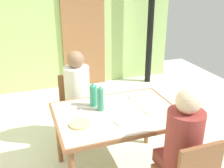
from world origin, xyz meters
TOP-DOWN VIEW (x-y plane):
  - wall_back at (0.00, 2.62)m, footprint 4.75×0.10m
  - door_wooden at (0.59, 2.54)m, footprint 0.80×0.05m
  - stove_pipe_column at (1.83, 2.27)m, footprint 0.12×0.12m
  - dining_table at (0.29, -0.04)m, footprint 1.25×0.90m
  - chair_far_diner at (0.03, 0.76)m, footprint 0.40×0.40m
  - person_near_diner at (0.61, -0.71)m, footprint 0.30×0.37m
  - person_far_diner at (0.03, 0.62)m, footprint 0.30×0.37m
  - water_bottle_green_near at (0.11, 0.18)m, footprint 0.08×0.08m
  - water_bottle_green_far at (0.15, 0.06)m, footprint 0.07×0.07m
  - dinner_plate_near_left at (0.63, 0.21)m, footprint 0.20×0.20m
  - dinner_plate_near_right at (0.29, -0.23)m, footprint 0.19×0.19m
  - dinner_plate_far_center at (0.64, -0.12)m, footprint 0.19×0.19m
  - drinking_glass_by_near_diner at (0.81, -0.35)m, footprint 0.06×0.06m
  - bread_plate_sliced at (-0.12, -0.15)m, footprint 0.19×0.19m
  - cutlery_knife_near at (-0.04, 0.12)m, footprint 0.04×0.15m
  - cutlery_fork_near at (0.39, 0.18)m, footprint 0.13×0.10m
  - cutlery_knife_far at (-0.22, 0.12)m, footprint 0.04×0.15m

SIDE VIEW (x-z plane):
  - chair_far_diner at x=0.03m, z-range 0.06..0.93m
  - dining_table at x=0.29m, z-range 0.29..1.03m
  - cutlery_knife_near at x=-0.04m, z-range 0.74..0.74m
  - cutlery_fork_near at x=0.39m, z-range 0.74..0.74m
  - cutlery_knife_far at x=-0.22m, z-range 0.74..0.74m
  - dinner_plate_near_left at x=0.63m, z-range 0.74..0.75m
  - dinner_plate_near_right at x=0.29m, z-range 0.74..0.75m
  - dinner_plate_far_center at x=0.64m, z-range 0.74..0.75m
  - bread_plate_sliced at x=-0.12m, z-range 0.74..0.76m
  - drinking_glass_by_near_diner at x=0.81m, z-range 0.74..0.83m
  - person_near_diner at x=0.61m, z-range 0.40..1.17m
  - person_far_diner at x=0.03m, z-range 0.40..1.17m
  - water_bottle_green_near at x=0.11m, z-range 0.73..0.99m
  - water_bottle_green_far at x=0.15m, z-range 0.73..1.00m
  - door_wooden at x=0.59m, z-range 0.00..2.00m
  - wall_back at x=0.00m, z-range 0.00..2.64m
  - stove_pipe_column at x=1.83m, z-range 0.00..2.64m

